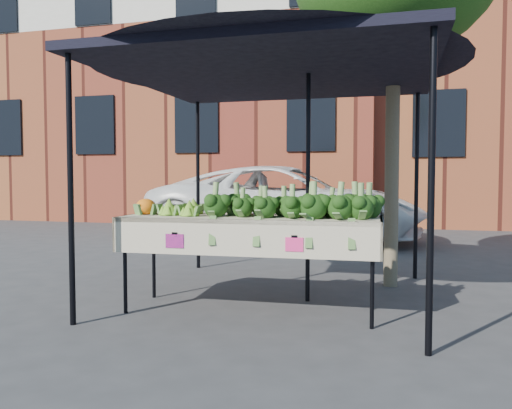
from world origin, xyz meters
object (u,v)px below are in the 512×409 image
(table, at_px, (250,264))
(vehicle, at_px, (287,105))
(canopy, at_px, (276,167))
(street_tree, at_px, (393,85))

(table, bearing_deg, vehicle, 98.37)
(table, height_order, canopy, canopy)
(table, height_order, street_tree, street_tree)
(vehicle, distance_m, street_tree, 4.37)
(table, bearing_deg, street_tree, 50.48)
(vehicle, xyz_separation_m, street_tree, (2.05, -3.85, -0.36))
(canopy, bearing_deg, vehicle, 100.63)
(table, bearing_deg, canopy, 80.77)
(vehicle, bearing_deg, table, -171.16)
(canopy, distance_m, street_tree, 1.75)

